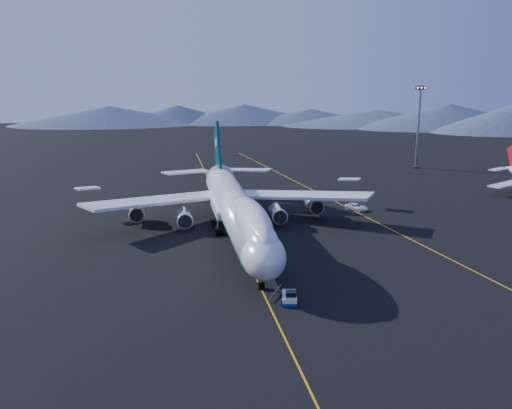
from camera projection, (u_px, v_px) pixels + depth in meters
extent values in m
plane|color=black|center=(236.00, 237.00, 109.15)|extent=(500.00, 500.00, 0.00)
cube|color=orange|center=(236.00, 237.00, 109.15)|extent=(0.25, 220.00, 0.01)
cube|color=orange|center=(367.00, 217.00, 123.69)|extent=(28.08, 198.09, 0.01)
cone|color=#46526C|center=(109.00, 114.00, 322.66)|extent=(100.00, 100.00, 12.00)
cone|color=#46526C|center=(244.00, 112.00, 336.15)|extent=(100.00, 100.00, 12.00)
cone|color=#46526C|center=(378.00, 113.00, 324.75)|extent=(100.00, 100.00, 12.00)
cylinder|color=silver|center=(236.00, 209.00, 107.84)|extent=(6.50, 56.00, 6.50)
ellipsoid|color=silver|center=(263.00, 256.00, 81.02)|extent=(6.50, 10.40, 6.50)
ellipsoid|color=silver|center=(252.00, 222.00, 89.53)|extent=(5.13, 25.16, 5.85)
cube|color=black|center=(266.00, 252.00, 78.82)|extent=(3.60, 1.61, 1.29)
cone|color=silver|center=(218.00, 174.00, 139.26)|extent=(6.50, 12.00, 6.50)
cube|color=#03393A|center=(236.00, 212.00, 109.01)|extent=(6.24, 60.00, 1.10)
cube|color=silver|center=(232.00, 208.00, 113.36)|extent=(7.50, 13.00, 1.60)
cube|color=silver|center=(158.00, 200.00, 116.55)|extent=(30.62, 23.28, 2.83)
cube|color=silver|center=(296.00, 195.00, 121.35)|extent=(30.62, 23.28, 2.83)
cylinder|color=slate|center=(184.00, 218.00, 114.20)|extent=(2.90, 5.50, 2.90)
cylinder|color=slate|center=(137.00, 212.00, 118.85)|extent=(2.90, 5.50, 2.90)
cylinder|color=slate|center=(277.00, 213.00, 117.35)|extent=(2.90, 5.50, 2.90)
cylinder|color=slate|center=(313.00, 204.00, 125.14)|extent=(2.90, 5.50, 2.90)
cube|color=#03393A|center=(218.00, 154.00, 137.13)|extent=(0.55, 14.11, 15.94)
cube|color=silver|center=(187.00, 172.00, 139.36)|extent=(12.39, 9.47, 0.98)
cube|color=silver|center=(247.00, 170.00, 141.84)|extent=(12.39, 9.47, 0.98)
cylinder|color=black|center=(261.00, 285.00, 83.64)|extent=(0.90, 1.10, 1.10)
cube|color=silver|center=(289.00, 298.00, 78.98)|extent=(2.60, 4.16, 0.97)
cube|color=navy|center=(289.00, 300.00, 79.06)|extent=(2.72, 4.35, 0.44)
cube|color=black|center=(289.00, 293.00, 78.81)|extent=(1.64, 1.64, 0.79)
cube|color=silver|center=(510.00, 183.00, 146.85)|extent=(15.42, 10.41, 0.32)
imported|color=white|center=(357.00, 207.00, 129.76)|extent=(5.10, 5.87, 1.50)
cylinder|color=black|center=(416.00, 167.00, 184.59)|extent=(2.41, 2.41, 0.40)
cylinder|color=slate|center=(418.00, 129.00, 181.69)|extent=(0.70, 0.70, 25.15)
cube|color=black|center=(421.00, 88.00, 178.66)|extent=(3.22, 0.80, 1.21)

